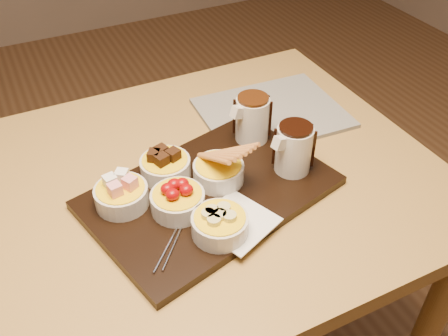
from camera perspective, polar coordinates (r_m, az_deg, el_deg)
name	(u,v)px	position (r m, az deg, el deg)	size (l,w,h in m)	color
dining_table	(152,226)	(1.07, -8.27, -6.58)	(1.20, 0.80, 0.75)	#A57F3D
serving_board	(210,192)	(0.97, -1.59, -2.81)	(0.46, 0.30, 0.02)	black
napkin	(237,222)	(0.90, 1.47, -6.14)	(0.12, 0.12, 0.00)	white
bowl_marshmallows	(122,196)	(0.94, -11.62, -3.17)	(0.10, 0.10, 0.04)	beige
bowl_cake	(165,168)	(0.99, -6.70, 0.05)	(0.10, 0.10, 0.04)	beige
bowl_strawberries	(178,202)	(0.92, -5.29, -3.87)	(0.10, 0.10, 0.04)	beige
bowl_biscotti	(219,173)	(0.97, -0.63, -0.52)	(0.10, 0.10, 0.04)	beige
bowl_bananas	(220,225)	(0.87, -0.48, -6.57)	(0.10, 0.10, 0.04)	beige
pitcher_dark_chocolate	(294,149)	(0.99, 7.96, 2.12)	(0.07, 0.07, 0.10)	silver
pitcher_milk_chocolate	(252,119)	(1.07, 3.25, 5.57)	(0.07, 0.07, 0.10)	silver
fondue_skewers	(182,218)	(0.91, -4.80, -5.68)	(0.26, 0.03, 0.01)	silver
newspaper	(272,113)	(1.21, 5.50, 6.30)	(0.33, 0.26, 0.01)	beige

